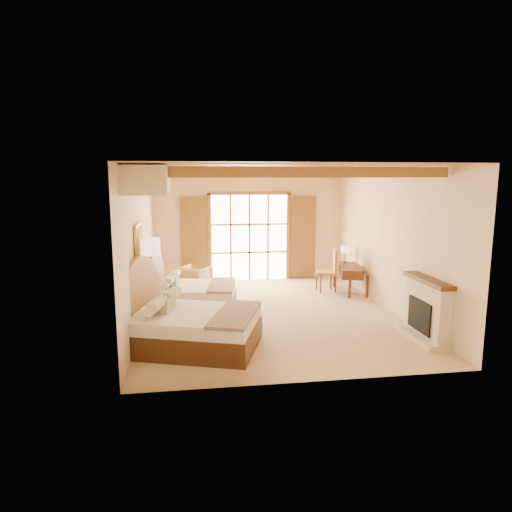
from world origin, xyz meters
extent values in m
plane|color=tan|center=(0.00, 0.00, 0.00)|extent=(7.00, 7.00, 0.00)
plane|color=beige|center=(0.00, 3.50, 1.60)|extent=(5.50, 0.00, 5.50)
plane|color=beige|center=(-2.75, 0.00, 1.60)|extent=(0.00, 7.00, 7.00)
plane|color=beige|center=(2.75, 0.00, 1.60)|extent=(0.00, 7.00, 7.00)
plane|color=#AA7031|center=(0.00, 0.00, 3.20)|extent=(7.00, 7.00, 0.00)
cube|color=white|center=(0.00, 3.46, 1.25)|extent=(2.20, 0.02, 2.50)
cube|color=brown|center=(-1.60, 3.43, 1.25)|extent=(0.75, 0.06, 2.40)
cube|color=brown|center=(1.60, 3.43, 1.25)|extent=(0.75, 0.06, 2.40)
cube|color=beige|center=(2.62, -2.00, 0.55)|extent=(0.25, 1.30, 1.10)
cube|color=black|center=(2.55, -2.00, 0.45)|extent=(0.18, 0.80, 0.60)
cube|color=beige|center=(2.53, -2.00, 0.05)|extent=(0.45, 1.40, 0.10)
cube|color=#4C2E14|center=(2.61, -2.00, 1.12)|extent=(0.30, 1.40, 0.08)
cube|color=gold|center=(-2.71, -0.75, 1.75)|extent=(0.05, 0.95, 0.75)
cube|color=#DE8E4F|center=(-2.68, -0.75, 1.75)|extent=(0.02, 0.82, 0.62)
cube|color=#F2E7C1|center=(-2.40, -2.00, 2.95)|extent=(0.70, 1.40, 0.45)
cube|color=#4C2E14|center=(-1.67, -1.85, 0.21)|extent=(2.54, 2.21, 0.42)
cube|color=silver|center=(-1.67, -1.85, 0.53)|extent=(2.49, 2.17, 0.23)
cube|color=#806753|center=(-0.94, -1.85, 0.66)|extent=(1.13, 1.77, 0.05)
cube|color=tan|center=(-2.17, -1.85, 0.77)|extent=(0.26, 0.46, 0.25)
cube|color=#4C2E14|center=(-1.66, 0.59, 0.18)|extent=(2.05, 1.67, 0.36)
cube|color=silver|center=(-1.66, 0.59, 0.46)|extent=(2.01, 1.64, 0.20)
cube|color=#806753|center=(-1.02, 0.59, 0.57)|extent=(0.77, 1.50, 0.05)
cube|color=tan|center=(-2.09, 0.59, 0.67)|extent=(0.17, 0.39, 0.22)
cube|color=#4C2E14|center=(-2.49, -1.00, 0.28)|extent=(0.59, 0.59, 0.56)
cylinder|color=#332718|center=(-2.50, -0.69, 0.02)|extent=(0.26, 0.26, 0.03)
cylinder|color=#332718|center=(-2.50, -0.69, 0.81)|extent=(0.04, 0.04, 1.56)
cylinder|color=#FCE2B7|center=(-2.50, -0.69, 1.67)|extent=(0.39, 0.39, 0.32)
imported|color=tan|center=(-1.63, 2.29, 0.34)|extent=(1.01, 1.02, 0.68)
cube|color=tan|center=(-1.09, 1.89, 0.19)|extent=(0.52, 0.52, 0.37)
cube|color=#4C2E14|center=(2.44, 1.60, 0.68)|extent=(0.86, 1.40, 0.05)
cube|color=#4C2E14|center=(2.44, 1.60, 0.56)|extent=(0.83, 1.36, 0.20)
cube|color=#B28647|center=(1.84, 1.80, 0.50)|extent=(0.60, 0.60, 0.07)
cube|color=#B28647|center=(2.06, 1.80, 0.84)|extent=(0.16, 0.50, 0.61)
cylinder|color=#332718|center=(2.47, 2.14, 0.71)|extent=(0.13, 0.13, 0.02)
cylinder|color=#332718|center=(2.47, 2.14, 0.87)|extent=(0.03, 0.03, 0.31)
cylinder|color=#FCE2B7|center=(2.47, 2.14, 1.05)|extent=(0.22, 0.22, 0.18)
camera|label=1|loc=(-1.74, -9.66, 2.99)|focal=32.00mm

